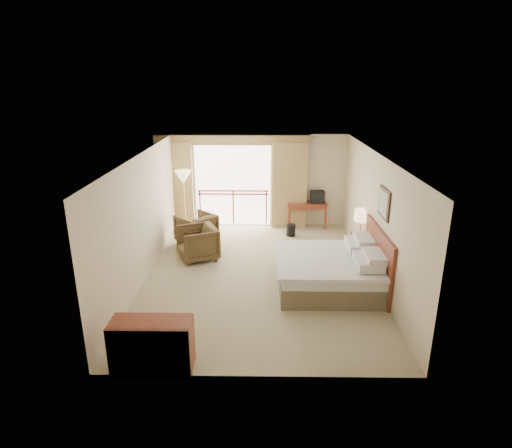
{
  "coord_description": "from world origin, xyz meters",
  "views": [
    {
      "loc": [
        0.06,
        -8.77,
        4.18
      ],
      "look_at": [
        -0.08,
        0.4,
        1.06
      ],
      "focal_mm": 30.0,
      "sensor_mm": 36.0,
      "label": 1
    }
  ],
  "objects_px": {
    "desk": "(307,207)",
    "side_table": "(191,236)",
    "table_lamp": "(361,216)",
    "floor_lamp": "(183,180)",
    "armchair_near": "(198,258)",
    "dresser": "(152,345)",
    "nightstand": "(359,247)",
    "bed": "(330,271)",
    "armchair_far": "(197,243)",
    "wastebasket": "(291,230)",
    "tv": "(318,197)"
  },
  "relations": [
    {
      "from": "bed",
      "to": "side_table",
      "type": "relative_size",
      "value": 3.67
    },
    {
      "from": "desk",
      "to": "side_table",
      "type": "height_order",
      "value": "desk"
    },
    {
      "from": "side_table",
      "to": "bed",
      "type": "bearing_deg",
      "value": -31.08
    },
    {
      "from": "nightstand",
      "to": "floor_lamp",
      "type": "height_order",
      "value": "floor_lamp"
    },
    {
      "from": "nightstand",
      "to": "desk",
      "type": "relative_size",
      "value": 0.55
    },
    {
      "from": "desk",
      "to": "tv",
      "type": "height_order",
      "value": "tv"
    },
    {
      "from": "bed",
      "to": "wastebasket",
      "type": "distance_m",
      "value": 3.19
    },
    {
      "from": "tv",
      "to": "dresser",
      "type": "bearing_deg",
      "value": -108.06
    },
    {
      "from": "armchair_near",
      "to": "floor_lamp",
      "type": "distance_m",
      "value": 2.55
    },
    {
      "from": "floor_lamp",
      "to": "dresser",
      "type": "distance_m",
      "value": 6.27
    },
    {
      "from": "side_table",
      "to": "dresser",
      "type": "relative_size",
      "value": 0.48
    },
    {
      "from": "table_lamp",
      "to": "armchair_far",
      "type": "xyz_separation_m",
      "value": [
        -4.12,
        0.96,
        -1.09
      ]
    },
    {
      "from": "wastebasket",
      "to": "floor_lamp",
      "type": "xyz_separation_m",
      "value": [
        -3.0,
        0.29,
        1.37
      ]
    },
    {
      "from": "table_lamp",
      "to": "floor_lamp",
      "type": "distance_m",
      "value": 4.94
    },
    {
      "from": "table_lamp",
      "to": "armchair_far",
      "type": "height_order",
      "value": "table_lamp"
    },
    {
      "from": "side_table",
      "to": "dresser",
      "type": "bearing_deg",
      "value": -88.1
    },
    {
      "from": "tv",
      "to": "armchair_near",
      "type": "height_order",
      "value": "tv"
    },
    {
      "from": "bed",
      "to": "nightstand",
      "type": "height_order",
      "value": "bed"
    },
    {
      "from": "armchair_near",
      "to": "floor_lamp",
      "type": "height_order",
      "value": "floor_lamp"
    },
    {
      "from": "table_lamp",
      "to": "dresser",
      "type": "relative_size",
      "value": 0.5
    },
    {
      "from": "side_table",
      "to": "armchair_far",
      "type": "bearing_deg",
      "value": 85.69
    },
    {
      "from": "armchair_far",
      "to": "nightstand",
      "type": "bearing_deg",
      "value": 120.38
    },
    {
      "from": "floor_lamp",
      "to": "side_table",
      "type": "bearing_deg",
      "value": -74.77
    },
    {
      "from": "tv",
      "to": "armchair_near",
      "type": "distance_m",
      "value": 4.11
    },
    {
      "from": "armchair_far",
      "to": "armchair_near",
      "type": "height_order",
      "value": "same"
    },
    {
      "from": "armchair_far",
      "to": "bed",
      "type": "bearing_deg",
      "value": 95.9
    },
    {
      "from": "armchair_near",
      "to": "side_table",
      "type": "relative_size",
      "value": 1.54
    },
    {
      "from": "table_lamp",
      "to": "floor_lamp",
      "type": "bearing_deg",
      "value": 157.79
    },
    {
      "from": "table_lamp",
      "to": "side_table",
      "type": "xyz_separation_m",
      "value": [
        -4.16,
        0.39,
        -0.7
      ]
    },
    {
      "from": "bed",
      "to": "table_lamp",
      "type": "bearing_deg",
      "value": 58.98
    },
    {
      "from": "bed",
      "to": "floor_lamp",
      "type": "distance_m",
      "value": 5.11
    },
    {
      "from": "nightstand",
      "to": "armchair_near",
      "type": "xyz_separation_m",
      "value": [
        -3.93,
        -0.03,
        -0.31
      ]
    },
    {
      "from": "nightstand",
      "to": "side_table",
      "type": "relative_size",
      "value": 1.08
    },
    {
      "from": "nightstand",
      "to": "armchair_far",
      "type": "xyz_separation_m",
      "value": [
        -4.12,
        1.01,
        -0.31
      ]
    },
    {
      "from": "table_lamp",
      "to": "tv",
      "type": "height_order",
      "value": "table_lamp"
    },
    {
      "from": "nightstand",
      "to": "tv",
      "type": "relative_size",
      "value": 1.6
    },
    {
      "from": "nightstand",
      "to": "tv",
      "type": "xyz_separation_m",
      "value": [
        -0.75,
        2.41,
        0.61
      ]
    },
    {
      "from": "table_lamp",
      "to": "armchair_far",
      "type": "bearing_deg",
      "value": 166.89
    },
    {
      "from": "bed",
      "to": "armchair_far",
      "type": "distance_m",
      "value": 4.07
    },
    {
      "from": "tv",
      "to": "dresser",
      "type": "xyz_separation_m",
      "value": [
        -3.25,
        -6.64,
        -0.52
      ]
    },
    {
      "from": "bed",
      "to": "desk",
      "type": "bearing_deg",
      "value": 91.7
    },
    {
      "from": "dresser",
      "to": "wastebasket",
      "type": "bearing_deg",
      "value": 70.84
    },
    {
      "from": "floor_lamp",
      "to": "dresser",
      "type": "xyz_separation_m",
      "value": [
        0.55,
        -6.14,
        -1.13
      ]
    },
    {
      "from": "desk",
      "to": "dresser",
      "type": "xyz_separation_m",
      "value": [
        -2.95,
        -6.69,
        -0.18
      ]
    },
    {
      "from": "armchair_far",
      "to": "floor_lamp",
      "type": "relative_size",
      "value": 0.5
    },
    {
      "from": "armchair_near",
      "to": "side_table",
      "type": "xyz_separation_m",
      "value": [
        -0.23,
        0.47,
        0.4
      ]
    },
    {
      "from": "armchair_far",
      "to": "tv",
      "type": "bearing_deg",
      "value": 156.75
    },
    {
      "from": "bed",
      "to": "nightstand",
      "type": "xyz_separation_m",
      "value": [
        0.93,
        1.5,
        -0.06
      ]
    },
    {
      "from": "dresser",
      "to": "nightstand",
      "type": "bearing_deg",
      "value": 50.09
    },
    {
      "from": "tv",
      "to": "side_table",
      "type": "distance_m",
      "value": 3.97
    }
  ]
}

